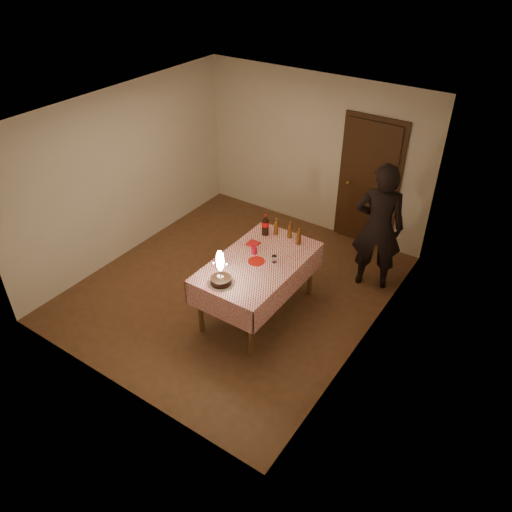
% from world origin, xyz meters
% --- Properties ---
extents(ground, '(4.00, 4.50, 0.01)m').
position_xyz_m(ground, '(0.00, 0.00, 0.00)').
color(ground, brown).
rests_on(ground, ground).
extents(room_shell, '(4.04, 4.54, 2.62)m').
position_xyz_m(room_shell, '(0.03, 0.08, 1.65)').
color(room_shell, silver).
rests_on(room_shell, ground).
extents(dining_table, '(1.02, 1.72, 0.84)m').
position_xyz_m(dining_table, '(0.58, -0.25, 0.73)').
color(dining_table, brown).
rests_on(dining_table, ground).
extents(birthday_cake, '(0.32, 0.32, 0.48)m').
position_xyz_m(birthday_cake, '(0.47, -0.89, 0.97)').
color(birthday_cake, white).
rests_on(birthday_cake, dining_table).
extents(red_plate, '(0.22, 0.22, 0.01)m').
position_xyz_m(red_plate, '(0.57, -0.27, 0.85)').
color(red_plate, '#B2130C').
rests_on(red_plate, dining_table).
extents(red_cup, '(0.08, 0.08, 0.10)m').
position_xyz_m(red_cup, '(0.44, -0.13, 0.89)').
color(red_cup, '#B30C23').
rests_on(red_cup, dining_table).
extents(clear_cup, '(0.07, 0.07, 0.09)m').
position_xyz_m(clear_cup, '(0.76, -0.15, 0.89)').
color(clear_cup, silver).
rests_on(clear_cup, dining_table).
extents(napkin_stack, '(0.15, 0.15, 0.02)m').
position_xyz_m(napkin_stack, '(0.30, 0.04, 0.85)').
color(napkin_stack, '#B31514').
rests_on(napkin_stack, dining_table).
extents(cola_bottle, '(0.10, 0.10, 0.32)m').
position_xyz_m(cola_bottle, '(0.30, 0.35, 1.00)').
color(cola_bottle, black).
rests_on(cola_bottle, dining_table).
extents(amber_bottle_left, '(0.06, 0.06, 0.25)m').
position_xyz_m(amber_bottle_left, '(0.42, 0.43, 0.96)').
color(amber_bottle_left, '#5C300F').
rests_on(amber_bottle_left, dining_table).
extents(amber_bottle_right, '(0.06, 0.06, 0.25)m').
position_xyz_m(amber_bottle_right, '(0.81, 0.38, 0.96)').
color(amber_bottle_right, '#5C300F').
rests_on(amber_bottle_right, dining_table).
extents(amber_bottle_mid, '(0.06, 0.06, 0.25)m').
position_xyz_m(amber_bottle_mid, '(0.62, 0.47, 0.96)').
color(amber_bottle_mid, '#5C300F').
rests_on(amber_bottle_mid, dining_table).
extents(photographer, '(0.81, 0.66, 1.91)m').
position_xyz_m(photographer, '(1.60, 1.22, 0.96)').
color(photographer, black).
rests_on(photographer, ground).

